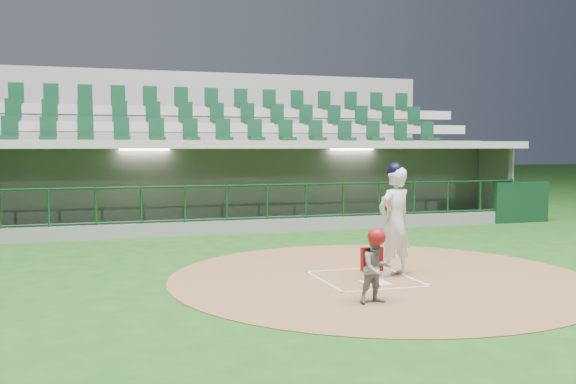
{
  "coord_description": "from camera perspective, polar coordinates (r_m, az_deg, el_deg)",
  "views": [
    {
      "loc": [
        -4.42,
        -10.13,
        2.23
      ],
      "look_at": [
        -0.47,
        2.6,
        1.3
      ],
      "focal_mm": 40.0,
      "sensor_mm": 36.0,
      "label": 1
    }
  ],
  "objects": [
    {
      "name": "ground",
      "position": [
        11.27,
        6.26,
        -7.44
      ],
      "size": [
        120.0,
        120.0,
        0.0
      ],
      "primitive_type": "plane",
      "color": "#194614",
      "rests_on": "ground"
    },
    {
      "name": "dirt_circle",
      "position": [
        11.21,
        8.09,
        -7.49
      ],
      "size": [
        7.2,
        7.2,
        0.01
      ],
      "primitive_type": "cylinder",
      "color": "brown",
      "rests_on": "ground"
    },
    {
      "name": "home_plate",
      "position": [
        10.64,
        7.78,
        -8.02
      ],
      "size": [
        0.43,
        0.43,
        0.02
      ],
      "primitive_type": "cube",
      "color": "silver",
      "rests_on": "dirt_circle"
    },
    {
      "name": "batter_box_chalk",
      "position": [
        11.0,
        6.89,
        -7.64
      ],
      "size": [
        1.55,
        1.8,
        0.01
      ],
      "color": "silver",
      "rests_on": "ground"
    },
    {
      "name": "dugout_structure",
      "position": [
        18.55,
        -3.29,
        0.05
      ],
      "size": [
        16.4,
        3.7,
        3.0
      ],
      "color": "slate",
      "rests_on": "ground"
    },
    {
      "name": "seating_deck",
      "position": [
        21.51,
        -5.38,
        1.83
      ],
      "size": [
        17.0,
        6.72,
        5.15
      ],
      "color": "slate",
      "rests_on": "ground"
    },
    {
      "name": "batter",
      "position": [
        11.2,
        9.45,
        -2.44
      ],
      "size": [
        0.94,
        0.97,
        1.96
      ],
      "color": "silver",
      "rests_on": "dirt_circle"
    },
    {
      "name": "catcher",
      "position": [
        9.26,
        7.83,
        -6.47
      ],
      "size": [
        0.53,
        0.44,
        1.08
      ],
      "color": "gray",
      "rests_on": "dirt_circle"
    }
  ]
}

